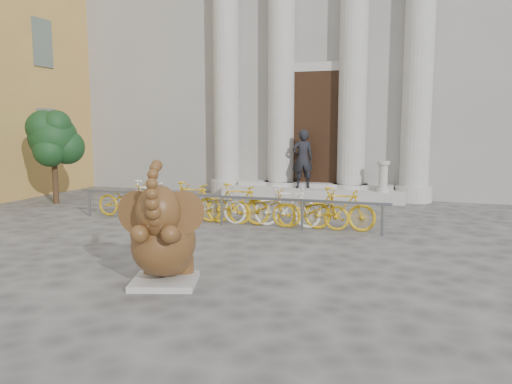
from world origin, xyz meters
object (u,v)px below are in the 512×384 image
(tree, at_px, (53,139))
(bike_rack, at_px, (225,203))
(elephant_statue, at_px, (163,240))
(pedestrian, at_px, (303,159))

(tree, bearing_deg, bike_rack, -11.88)
(elephant_statue, relative_size, pedestrian, 0.99)
(pedestrian, bearing_deg, bike_rack, 56.72)
(elephant_statue, height_order, tree, tree)
(tree, bearing_deg, pedestrian, 26.16)
(bike_rack, bearing_deg, pedestrian, 79.70)
(bike_rack, distance_m, pedestrian, 4.89)
(elephant_statue, distance_m, bike_rack, 4.92)
(elephant_statue, xyz_separation_m, bike_rack, (-0.94, 4.83, -0.19))
(bike_rack, bearing_deg, tree, 168.12)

